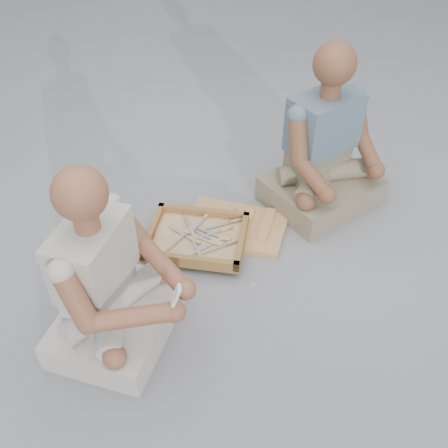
# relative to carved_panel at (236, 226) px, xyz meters

# --- Properties ---
(ground) EXTENTS (60.00, 60.00, 0.00)m
(ground) POSITION_rel_carved_panel_xyz_m (-0.05, -0.53, -0.02)
(ground) COLOR gray
(ground) RESTS_ON ground
(carved_panel) EXTENTS (0.61, 0.47, 0.04)m
(carved_panel) POSITION_rel_carved_panel_xyz_m (0.00, 0.00, 0.00)
(carved_panel) COLOR #A67140
(carved_panel) RESTS_ON ground
(tool_tray) EXTENTS (0.55, 0.46, 0.07)m
(tool_tray) POSITION_rel_carved_panel_xyz_m (-0.20, -0.15, 0.04)
(tool_tray) COLOR brown
(tool_tray) RESTS_ON carved_panel
(chisel_0) EXTENTS (0.21, 0.11, 0.02)m
(chisel_0) POSITION_rel_carved_panel_xyz_m (-0.07, -0.15, 0.05)
(chisel_0) COLOR silver
(chisel_0) RESTS_ON tool_tray
(chisel_1) EXTENTS (0.19, 0.13, 0.02)m
(chisel_1) POSITION_rel_carved_panel_xyz_m (-0.11, -0.17, 0.05)
(chisel_1) COLOR silver
(chisel_1) RESTS_ON tool_tray
(chisel_2) EXTENTS (0.20, 0.12, 0.02)m
(chisel_2) POSITION_rel_carved_panel_xyz_m (-0.07, -0.09, 0.05)
(chisel_2) COLOR silver
(chisel_2) RESTS_ON tool_tray
(chisel_3) EXTENTS (0.11, 0.21, 0.02)m
(chisel_3) POSITION_rel_carved_panel_xyz_m (-0.17, 0.01, 0.06)
(chisel_3) COLOR silver
(chisel_3) RESTS_ON tool_tray
(chisel_4) EXTENTS (0.14, 0.19, 0.02)m
(chisel_4) POSITION_rel_carved_panel_xyz_m (-0.25, -0.13, 0.06)
(chisel_4) COLOR silver
(chisel_4) RESTS_ON tool_tray
(chisel_5) EXTENTS (0.10, 0.21, 0.02)m
(chisel_5) POSITION_rel_carved_panel_xyz_m (-0.18, -0.27, 0.05)
(chisel_5) COLOR silver
(chisel_5) RESTS_ON tool_tray
(chisel_6) EXTENTS (0.18, 0.16, 0.02)m
(chisel_6) POSITION_rel_carved_panel_xyz_m (-0.10, -0.19, 0.05)
(chisel_6) COLOR silver
(chisel_6) RESTS_ON tool_tray
(chisel_7) EXTENTS (0.21, 0.11, 0.02)m
(chisel_7) POSITION_rel_carved_panel_xyz_m (-0.02, -0.02, 0.05)
(chisel_7) COLOR silver
(chisel_7) RESTS_ON tool_tray
(chisel_8) EXTENTS (0.10, 0.21, 0.02)m
(chisel_8) POSITION_rel_carved_panel_xyz_m (-0.22, -0.13, 0.06)
(chisel_8) COLOR silver
(chisel_8) RESTS_ON tool_tray
(chisel_9) EXTENTS (0.21, 0.10, 0.02)m
(chisel_9) POSITION_rel_carved_panel_xyz_m (-0.12, -0.18, 0.05)
(chisel_9) COLOR silver
(chisel_9) RESTS_ON tool_tray
(chisel_10) EXTENTS (0.19, 0.14, 0.02)m
(chisel_10) POSITION_rel_carved_panel_xyz_m (-0.22, -0.17, 0.05)
(chisel_10) COLOR silver
(chisel_10) RESTS_ON tool_tray
(chisel_11) EXTENTS (0.20, 0.13, 0.02)m
(chisel_11) POSITION_rel_carved_panel_xyz_m (-0.03, -0.19, 0.05)
(chisel_11) COLOR silver
(chisel_11) RESTS_ON tool_tray
(wood_chip_0) EXTENTS (0.02, 0.02, 0.00)m
(wood_chip_0) POSITION_rel_carved_panel_xyz_m (-0.35, -0.22, -0.02)
(wood_chip_0) COLOR tan
(wood_chip_0) RESTS_ON ground
(wood_chip_1) EXTENTS (0.02, 0.02, 0.00)m
(wood_chip_1) POSITION_rel_carved_panel_xyz_m (-0.35, -0.01, -0.02)
(wood_chip_1) COLOR tan
(wood_chip_1) RESTS_ON ground
(wood_chip_2) EXTENTS (0.02, 0.02, 0.00)m
(wood_chip_2) POSITION_rel_carved_panel_xyz_m (-0.30, -0.18, -0.02)
(wood_chip_2) COLOR tan
(wood_chip_2) RESTS_ON ground
(wood_chip_3) EXTENTS (0.02, 0.02, 0.00)m
(wood_chip_3) POSITION_rel_carved_panel_xyz_m (-0.28, 0.22, -0.02)
(wood_chip_3) COLOR tan
(wood_chip_3) RESTS_ON ground
(wood_chip_4) EXTENTS (0.02, 0.02, 0.00)m
(wood_chip_4) POSITION_rel_carved_panel_xyz_m (-0.23, -0.25, -0.02)
(wood_chip_4) COLOR tan
(wood_chip_4) RESTS_ON ground
(wood_chip_5) EXTENTS (0.02, 0.02, 0.00)m
(wood_chip_5) POSITION_rel_carved_panel_xyz_m (0.10, -0.41, -0.02)
(wood_chip_5) COLOR tan
(wood_chip_5) RESTS_ON ground
(wood_chip_6) EXTENTS (0.02, 0.02, 0.00)m
(wood_chip_6) POSITION_rel_carved_panel_xyz_m (-0.18, -0.03, -0.02)
(wood_chip_6) COLOR tan
(wood_chip_6) RESTS_ON ground
(wood_chip_7) EXTENTS (0.02, 0.02, 0.00)m
(wood_chip_7) POSITION_rel_carved_panel_xyz_m (-0.38, -0.03, -0.02)
(wood_chip_7) COLOR tan
(wood_chip_7) RESTS_ON ground
(wood_chip_8) EXTENTS (0.02, 0.02, 0.00)m
(wood_chip_8) POSITION_rel_carved_panel_xyz_m (-0.53, -0.38, -0.02)
(wood_chip_8) COLOR tan
(wood_chip_8) RESTS_ON ground
(wood_chip_9) EXTENTS (0.02, 0.02, 0.00)m
(wood_chip_9) POSITION_rel_carved_panel_xyz_m (0.03, 0.11, -0.02)
(wood_chip_9) COLOR tan
(wood_chip_9) RESTS_ON ground
(wood_chip_10) EXTENTS (0.02, 0.02, 0.00)m
(wood_chip_10) POSITION_rel_carved_panel_xyz_m (0.08, 0.08, -0.02)
(wood_chip_10) COLOR tan
(wood_chip_10) RESTS_ON ground
(wood_chip_11) EXTENTS (0.02, 0.02, 0.00)m
(wood_chip_11) POSITION_rel_carved_panel_xyz_m (-0.39, 0.04, -0.02)
(wood_chip_11) COLOR tan
(wood_chip_11) RESTS_ON ground
(wood_chip_12) EXTENTS (0.02, 0.02, 0.00)m
(wood_chip_12) POSITION_rel_carved_panel_xyz_m (-0.01, -0.09, -0.02)
(wood_chip_12) COLOR tan
(wood_chip_12) RESTS_ON ground
(wood_chip_13) EXTENTS (0.02, 0.02, 0.00)m
(wood_chip_13) POSITION_rel_carved_panel_xyz_m (-0.52, 0.14, -0.02)
(wood_chip_13) COLOR tan
(wood_chip_13) RESTS_ON ground
(wood_chip_14) EXTENTS (0.02, 0.02, 0.00)m
(wood_chip_14) POSITION_rel_carved_panel_xyz_m (-0.04, 0.05, -0.02)
(wood_chip_14) COLOR tan
(wood_chip_14) RESTS_ON ground
(craftsman) EXTENTS (0.65, 0.65, 0.88)m
(craftsman) POSITION_rel_carved_panel_xyz_m (-0.50, -0.72, 0.28)
(craftsman) COLOR beige
(craftsman) RESTS_ON ground
(companion) EXTENTS (0.77, 0.75, 0.94)m
(companion) POSITION_rel_carved_panel_xyz_m (0.48, 0.29, 0.29)
(companion) COLOR gray
(companion) RESTS_ON ground
(mobile_phone) EXTENTS (0.05, 0.05, 0.10)m
(mobile_phone) POSITION_rel_carved_panel_xyz_m (-0.20, -0.85, 0.40)
(mobile_phone) COLOR silver
(mobile_phone) RESTS_ON craftsman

